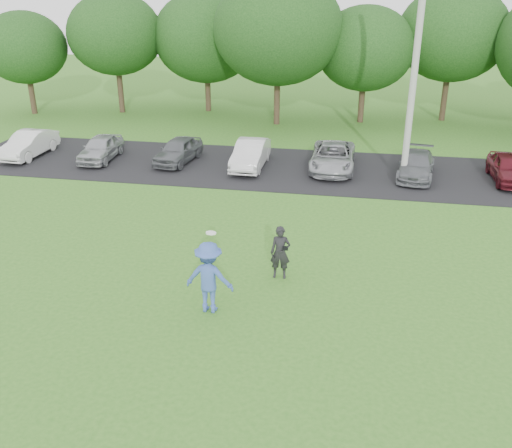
{
  "coord_description": "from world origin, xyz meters",
  "views": [
    {
      "loc": [
        2.86,
        -12.29,
        8.34
      ],
      "look_at": [
        0.0,
        3.5,
        1.3
      ],
      "focal_mm": 40.0,
      "sensor_mm": 36.0,
      "label": 1
    }
  ],
  "objects": [
    {
      "name": "camera_bystander",
      "position": [
        0.89,
        2.65,
        0.82
      ],
      "size": [
        0.62,
        0.45,
        1.63
      ],
      "color": "black",
      "rests_on": "ground"
    },
    {
      "name": "tree_row",
      "position": [
        1.51,
        22.76,
        4.91
      ],
      "size": [
        42.39,
        9.85,
        8.64
      ],
      "color": "#38281C",
      "rests_on": "ground"
    },
    {
      "name": "parking_lot",
      "position": [
        0.0,
        13.0,
        0.01
      ],
      "size": [
        32.0,
        6.5,
        0.03
      ],
      "primitive_type": "cube",
      "color": "black",
      "rests_on": "ground"
    },
    {
      "name": "utility_pole",
      "position": [
        4.99,
        12.27,
        5.14
      ],
      "size": [
        0.28,
        0.28,
        10.28
      ],
      "primitive_type": "cylinder",
      "color": "#AAAAA4",
      "rests_on": "ground"
    },
    {
      "name": "parked_cars",
      "position": [
        0.14,
        12.93,
        0.62
      ],
      "size": [
        27.81,
        4.59,
        1.25
      ],
      "color": "silver",
      "rests_on": "parking_lot"
    },
    {
      "name": "ground",
      "position": [
        0.0,
        0.0,
        0.0
      ],
      "size": [
        100.0,
        100.0,
        0.0
      ],
      "primitive_type": "plane",
      "color": "#326C1E",
      "rests_on": "ground"
    },
    {
      "name": "frisbee_player",
      "position": [
        -0.72,
        0.49,
        1.01
      ],
      "size": [
        1.33,
        0.81,
        2.34
      ],
      "color": "#3B58A7",
      "rests_on": "ground"
    }
  ]
}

